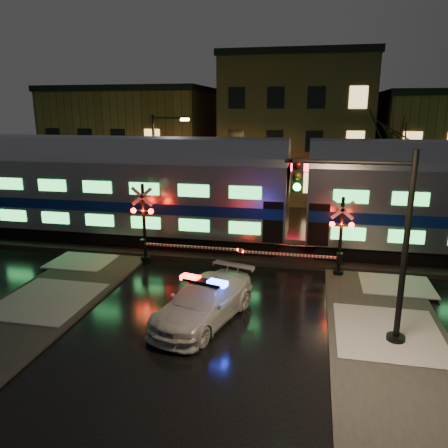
{
  "coord_description": "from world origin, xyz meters",
  "views": [
    {
      "loc": [
        3.75,
        -17.34,
        7.51
      ],
      "look_at": [
        -0.38,
        2.5,
        2.2
      ],
      "focal_mm": 35.0,
      "sensor_mm": 36.0,
      "label": 1
    }
  ],
  "objects": [
    {
      "name": "crossing_signal_right",
      "position": [
        4.71,
        2.3,
        1.55
      ],
      "size": [
        5.3,
        0.63,
        3.75
      ],
      "color": "black",
      "rests_on": "ground"
    },
    {
      "name": "police_car",
      "position": [
        0.06,
        -3.18,
        0.76
      ],
      "size": [
        3.45,
        5.55,
        1.67
      ],
      "rotation": [
        0.0,
        0.0,
        -0.28
      ],
      "color": "silver",
      "rests_on": "ground"
    },
    {
      "name": "sidewalk_right",
      "position": [
        6.5,
        -6.0,
        0.06
      ],
      "size": [
        4.0,
        20.0,
        0.12
      ],
      "primitive_type": "cube",
      "color": "#2D2D2D",
      "rests_on": "ground"
    },
    {
      "name": "streetlight",
      "position": [
        -6.0,
        9.0,
        4.16
      ],
      "size": [
        2.41,
        0.25,
        7.21
      ],
      "color": "black",
      "rests_on": "ground"
    },
    {
      "name": "building_left",
      "position": [
        -13.0,
        22.0,
        4.5
      ],
      "size": [
        14.0,
        10.0,
        9.0
      ],
      "primitive_type": "cube",
      "color": "brown",
      "rests_on": "ground"
    },
    {
      "name": "traffic_light",
      "position": [
        5.65,
        -3.55,
        3.4
      ],
      "size": [
        4.13,
        0.73,
        6.39
      ],
      "rotation": [
        0.0,
        0.0,
        -0.26
      ],
      "color": "black",
      "rests_on": "ground"
    },
    {
      "name": "ballast",
      "position": [
        0.0,
        5.0,
        0.12
      ],
      "size": [
        90.0,
        4.2,
        0.24
      ],
      "primitive_type": "cube",
      "color": "black",
      "rests_on": "ground"
    },
    {
      "name": "ground",
      "position": [
        0.0,
        0.0,
        0.0
      ],
      "size": [
        120.0,
        120.0,
        0.0
      ],
      "primitive_type": "plane",
      "color": "black",
      "rests_on": "ground"
    },
    {
      "name": "train",
      "position": [
        2.98,
        5.0,
        3.38
      ],
      "size": [
        51.0,
        3.12,
        5.92
      ],
      "color": "black",
      "rests_on": "ballast"
    },
    {
      "name": "crossing_signal_left",
      "position": [
        -4.07,
        2.3,
        1.67
      ],
      "size": [
        5.69,
        0.65,
        4.03
      ],
      "color": "black",
      "rests_on": "ground"
    },
    {
      "name": "building_mid",
      "position": [
        2.0,
        22.5,
        5.75
      ],
      "size": [
        12.0,
        11.0,
        11.5
      ],
      "primitive_type": "cube",
      "color": "brown",
      "rests_on": "ground"
    }
  ]
}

